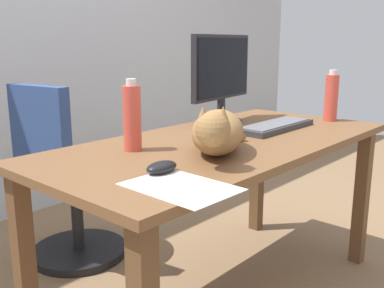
% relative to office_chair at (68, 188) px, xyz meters
% --- Properties ---
extents(back_wall, '(6.00, 0.04, 2.60)m').
position_rel_office_chair_xyz_m(back_wall, '(0.23, 0.77, 0.92)').
color(back_wall, silver).
rests_on(back_wall, ground_plane).
extents(desk, '(1.56, 0.73, 0.71)m').
position_rel_office_chair_xyz_m(desk, '(0.23, -0.80, 0.23)').
color(desk, brown).
rests_on(desk, ground_plane).
extents(office_chair, '(0.48, 0.48, 0.90)m').
position_rel_office_chair_xyz_m(office_chair, '(0.00, 0.00, 0.00)').
color(office_chair, black).
rests_on(office_chair, ground_plane).
extents(monitor, '(0.48, 0.20, 0.41)m').
position_rel_office_chair_xyz_m(monitor, '(0.53, -0.54, 0.55)').
color(monitor, '#232328').
rests_on(monitor, desk).
extents(keyboard, '(0.44, 0.15, 0.03)m').
position_rel_office_chair_xyz_m(keyboard, '(0.55, -0.83, 0.34)').
color(keyboard, '#333338').
rests_on(keyboard, desk).
extents(cat, '(0.52, 0.38, 0.20)m').
position_rel_office_chair_xyz_m(cat, '(0.02, -0.92, 0.40)').
color(cat, olive).
rests_on(cat, desk).
extents(computer_mouse, '(0.11, 0.06, 0.04)m').
position_rel_office_chair_xyz_m(computer_mouse, '(-0.27, -0.94, 0.34)').
color(computer_mouse, black).
rests_on(computer_mouse, desk).
extents(paper_sheet, '(0.22, 0.30, 0.00)m').
position_rel_office_chair_xyz_m(paper_sheet, '(-0.32, -1.07, 0.32)').
color(paper_sheet, white).
rests_on(paper_sheet, desk).
extents(water_bottle, '(0.06, 0.06, 0.26)m').
position_rel_office_chair_xyz_m(water_bottle, '(-0.13, -0.66, 0.44)').
color(water_bottle, '#D84C3D').
rests_on(water_bottle, desk).
extents(spray_bottle, '(0.06, 0.06, 0.25)m').
position_rel_office_chair_xyz_m(spray_bottle, '(0.92, -0.92, 0.44)').
color(spray_bottle, '#D84C3D').
rests_on(spray_bottle, desk).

